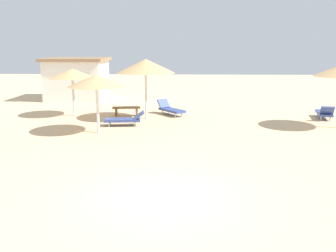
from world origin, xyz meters
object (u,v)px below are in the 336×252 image
parasol_5 (72,74)px  lounger_3 (324,113)px  lounger_2 (170,109)px  bench_0 (126,110)px  parasol_4 (97,81)px  lounger_4 (125,119)px  beach_cabana (77,78)px  parasol_2 (146,66)px

parasol_5 → lounger_3: size_ratio=1.30×
lounger_2 → bench_0: (-2.37, -0.38, 0.02)m
parasol_4 → lounger_2: bearing=55.4°
lounger_4 → beach_cabana: bearing=117.6°
lounger_3 → lounger_4: 10.30m
lounger_3 → bench_0: lounger_3 is taller
parasol_5 → lounger_4: bearing=-37.9°
parasol_5 → lounger_2: parasol_5 is taller
parasol_2 → beach_cabana: 9.21m
parasol_4 → lounger_2: 5.68m
lounger_3 → parasol_5: bearing=178.5°
bench_0 → parasol_2: bearing=-36.3°
parasol_2 → lounger_3: (9.24, 0.39, -2.39)m
beach_cabana → parasol_4: bearing=-70.3°
parasol_5 → beach_cabana: 6.74m
lounger_3 → beach_cabana: (-14.78, 6.87, 1.13)m
bench_0 → lounger_4: bearing=-83.1°
parasol_4 → parasol_5: 4.47m
parasol_2 → parasol_4: parasol_2 is taller
parasol_5 → lounger_2: (5.20, 0.49, -1.95)m
lounger_3 → lounger_4: (-10.09, -2.09, -0.01)m
parasol_2 → beach_cabana: (-5.54, 7.25, -1.26)m
parasol_2 → beach_cabana: parasol_2 is taller
lounger_2 → lounger_4: lounger_2 is taller
parasol_5 → lounger_3: 13.37m
parasol_4 → lounger_3: size_ratio=1.31×
bench_0 → lounger_2: bearing=9.2°
parasol_4 → lounger_2: (3.03, 4.39, -1.95)m
lounger_2 → bench_0: bearing=-170.8°
parasol_2 → lounger_3: 9.55m
parasol_2 → parasol_5: size_ratio=1.21×
beach_cabana → parasol_2: bearing=-52.6°
parasol_4 → beach_cabana: beach_cabana is taller
lounger_2 → lounger_4: size_ratio=0.95×
parasol_2 → lounger_3: parasol_2 is taller
parasol_5 → beach_cabana: beach_cabana is taller
parasol_5 → lounger_4: size_ratio=1.30×
parasol_5 → beach_cabana: (-1.55, 6.51, -0.82)m
parasol_2 → parasol_4: (-1.81, -3.16, -0.44)m
lounger_4 → bench_0: bearing=96.9°
parasol_2 → lounger_3: size_ratio=1.58×
parasol_2 → parasol_5: 4.08m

